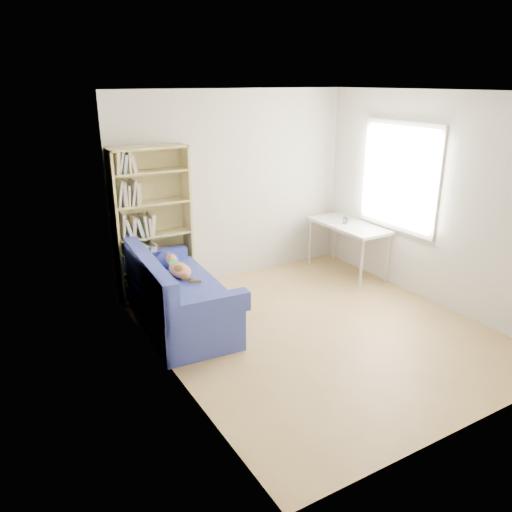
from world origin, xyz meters
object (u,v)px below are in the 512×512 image
Objects in this scene: sofa at (175,297)px; pen_cup at (345,220)px; desk at (348,229)px; bookshelf at (153,230)px.

sofa reaches higher than pen_cup.
sofa is at bearing -173.60° from pen_cup.
desk is (2.78, 0.27, 0.34)m from sofa.
desk is 8.49× the size of pen_cup.
desk is at bearing 9.55° from sofa.
pen_cup reaches higher than desk.
bookshelf is 1.55× the size of desk.
bookshelf reaches higher than pen_cup.
desk is 0.14m from pen_cup.
desk is at bearing -12.91° from bookshelf.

